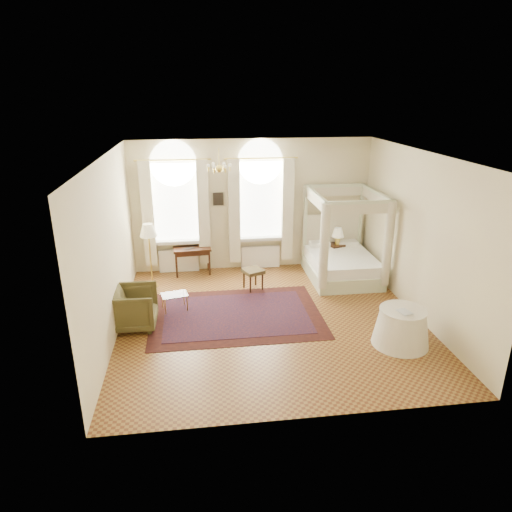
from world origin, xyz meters
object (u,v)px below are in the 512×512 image
Objects in this scene: writing_desk at (192,252)px; coffee_table at (174,296)px; nightstand at (336,255)px; stool at (253,273)px; canopy_bed at (342,259)px; side_table at (401,327)px; armchair at (133,308)px; floor_lamp at (148,233)px.

coffee_table is at bearing -100.81° from writing_desk.
nightstand is 1.18× the size of stool.
canopy_bed reaches higher than nightstand.
side_table is at bearing -25.13° from coffee_table.
canopy_bed is 5.13m from armchair.
armchair is at bearing -158.85° from canopy_bed.
writing_desk is 0.94× the size of side_table.
armchair reaches higher than writing_desk.
nightstand is 3.95m from side_table.
writing_desk is (-3.63, 0.79, 0.10)m from canopy_bed.
canopy_bed is at bearing -12.20° from writing_desk.
writing_desk reaches higher than coffee_table.
canopy_bed is 2.11× the size of side_table.
writing_desk is at bearing 133.52° from side_table.
canopy_bed is at bearing 8.98° from stool.
stool is (1.39, -1.14, -0.19)m from writing_desk.
floor_lamp reaches higher than side_table.
writing_desk is at bearing 34.31° from floor_lamp.
stool is 0.36× the size of floor_lamp.
nightstand is 4.58m from coffee_table.
nightstand is at bearing 82.64° from canopy_bed.
floor_lamp is at bearing -145.69° from writing_desk.
canopy_bed is 0.81m from nightstand.
floor_lamp is (-4.70, -0.66, 0.98)m from nightstand.
canopy_bed is 3.58× the size of coffee_table.
armchair is 0.87× the size of side_table.
side_table reaches higher than nightstand.
canopy_bed is 1.41× the size of floor_lamp.
floor_lamp is (-0.96, -0.66, 0.71)m from writing_desk.
canopy_bed is 2.26× the size of writing_desk.
canopy_bed is 3.72m from writing_desk.
coffee_table is at bearing -153.91° from stool.
canopy_bed is at bearing -67.87° from armchair.
side_table is (4.71, -3.29, -0.96)m from floor_lamp.
side_table reaches higher than writing_desk.
side_table is (0.01, -3.95, 0.02)m from nightstand.
writing_desk is at bearing 140.72° from stool.
stool is at bearing -58.53° from armchair.
canopy_bed is 4.67m from floor_lamp.
side_table is at bearing -50.01° from stool.
floor_lamp is (-0.58, 1.35, 0.98)m from coffee_table.
side_table is at bearing -34.96° from floor_lamp.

